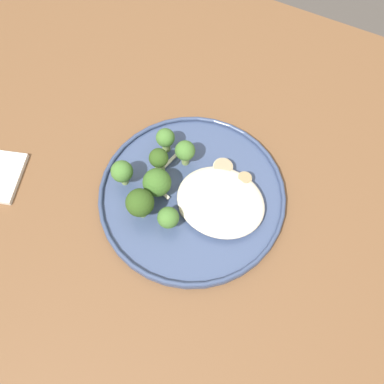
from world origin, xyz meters
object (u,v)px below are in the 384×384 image
Objects in this scene: seared_scallop_rear_pale at (237,212)px; broccoli_floret_split_head at (185,151)px; seared_scallop_left_edge at (230,189)px; broccoli_floret_near_rim at (166,217)px; broccoli_floret_right_tilted at (159,159)px; seared_scallop_front_small at (189,209)px; broccoli_floret_rear_charred at (165,139)px; dinner_plate at (192,195)px; seared_scallop_half_hidden at (228,223)px; broccoli_floret_small_sprig at (121,173)px; broccoli_floret_beside_noodles at (140,203)px; seared_scallop_right_edge at (210,206)px; seared_scallop_center_golden at (223,168)px; seared_scallop_large_seared at (244,180)px; broccoli_floret_front_edge at (157,183)px.

broccoli_floret_split_head is (0.11, -0.05, 0.02)m from seared_scallop_rear_pale.
broccoli_floret_near_rim is at bearing 54.93° from seared_scallop_left_edge.
seared_scallop_left_edge is 0.12m from broccoli_floret_right_tilted.
broccoli_floret_rear_charred is at bearing -45.12° from seared_scallop_front_small.
dinner_plate is at bearing 126.89° from broccoli_floret_split_head.
broccoli_floret_split_head is 1.06× the size of broccoli_floret_rear_charred.
broccoli_floret_split_head is at bearing -33.32° from seared_scallop_half_hidden.
seared_scallop_half_hidden is at bearing 164.11° from broccoli_floret_right_tilted.
seared_scallop_front_small is at bearing 149.18° from broccoli_floret_right_tilted.
seared_scallop_rear_pale is at bearing -170.81° from broccoli_floret_small_sprig.
seared_scallop_rear_pale is at bearing -179.82° from dinner_plate.
broccoli_floret_small_sprig is at bearing 47.81° from broccoli_floret_split_head.
broccoli_floret_beside_noodles reaches higher than broccoli_floret_rear_charred.
broccoli_floret_rear_charred is 0.13m from broccoli_floret_near_rim.
broccoli_floret_small_sprig reaches higher than broccoli_floret_near_rim.
broccoli_floret_small_sprig is 0.10m from broccoli_floret_near_rim.
dinner_plate is 0.07m from broccoli_floret_split_head.
broccoli_floret_rear_charred is 0.09m from broccoli_floret_small_sprig.
broccoli_floret_small_sprig reaches higher than seared_scallop_rear_pale.
seared_scallop_right_edge is at bearing -132.57° from broccoli_floret_near_rim.
broccoli_floret_split_head is (0.04, -0.05, 0.04)m from dinner_plate.
seared_scallop_center_golden is (-0.02, -0.09, 0.00)m from seared_scallop_front_small.
seared_scallop_large_seared is at bearing -78.63° from seared_scallop_rear_pale.
broccoli_floret_split_head reaches higher than seared_scallop_right_edge.
broccoli_floret_rear_charred is 0.91× the size of broccoli_floret_front_edge.
broccoli_floret_near_rim is (-0.05, 0.08, -0.01)m from broccoli_floret_right_tilted.
broccoli_floret_rear_charred is at bearing -36.82° from dinner_plate.
seared_scallop_left_edge is at bearing -149.11° from dinner_plate.
broccoli_floret_beside_noodles is (0.06, 0.03, 0.03)m from seared_scallop_front_small.
broccoli_floret_rear_charred is at bearing -61.72° from broccoli_floret_near_rim.
seared_scallop_half_hidden is 0.18m from broccoli_floret_small_sprig.
broccoli_floret_split_head is 1.00× the size of broccoli_floret_small_sprig.
seared_scallop_rear_pale is 0.11m from broccoli_floret_near_rim.
broccoli_floret_right_tilted reaches higher than broccoli_floret_small_sprig.
seared_scallop_front_small is 0.91× the size of seared_scallop_left_edge.
seared_scallop_center_golden is 0.60× the size of broccoli_floret_split_head.
seared_scallop_front_small is at bearing -122.30° from broccoli_floret_near_rim.
dinner_plate is 0.08m from broccoli_floret_right_tilted.
broccoli_floret_right_tilted is at bearing 6.99° from seared_scallop_left_edge.
seared_scallop_left_edge is (0.01, 0.02, -0.00)m from seared_scallop_large_seared.
broccoli_floret_right_tilted is at bearing -65.93° from broccoli_floret_front_edge.
broccoli_floret_beside_noodles is 0.08m from broccoli_floret_right_tilted.
seared_scallop_large_seared is at bearing -139.82° from dinner_plate.
seared_scallop_half_hidden reaches higher than seared_scallop_front_small.
broccoli_floret_rear_charred is at bearing -0.82° from seared_scallop_large_seared.
seared_scallop_front_small is 0.84× the size of seared_scallop_right_edge.
seared_scallop_large_seared is at bearing -115.22° from seared_scallop_right_edge.
dinner_plate is 9.47× the size of seared_scallop_rear_pale.
seared_scallop_half_hidden is at bearing 178.41° from broccoli_floret_front_edge.
seared_scallop_left_edge is 0.04m from seared_scallop_center_golden.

